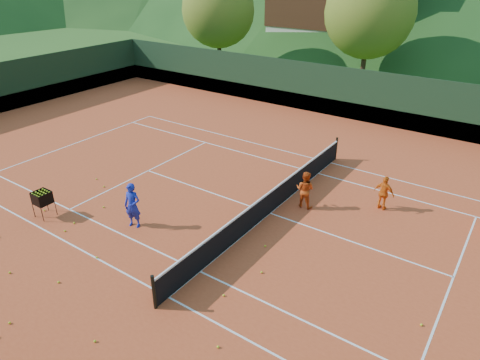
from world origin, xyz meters
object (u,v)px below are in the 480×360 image
Objects in this scene: coach at (133,206)px; student_a at (305,189)px; tennis_net at (270,202)px; ball_hopper at (42,198)px; student_b at (384,193)px.

coach reaches higher than student_a.
tennis_net is at bearing 27.94° from coach.
coach reaches higher than tennis_net.
ball_hopper is at bearing -172.83° from coach.
student_a is 2.94m from student_b.
student_b is (2.53, 1.51, -0.05)m from student_a.
coach is 1.14× the size of student_a.
ball_hopper is (-10.04, -7.58, 0.07)m from student_b.
tennis_net is 12.07× the size of ball_hopper.
student_a is 1.46× the size of ball_hopper.
tennis_net is 8.30m from ball_hopper.
student_a reaches higher than tennis_net.
ball_hopper is (-6.71, -4.89, 0.25)m from tennis_net.
student_a is 1.07× the size of student_b.
student_a is 0.12× the size of tennis_net.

